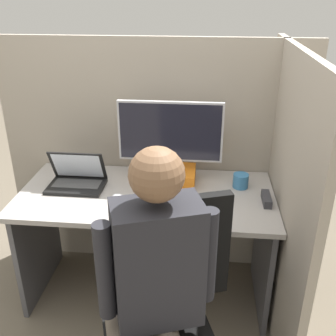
{
  "coord_description": "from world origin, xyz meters",
  "views": [
    {
      "loc": [
        0.33,
        -1.65,
        1.84
      ],
      "look_at": [
        0.15,
        0.18,
        0.99
      ],
      "focal_mm": 42.0,
      "sensor_mm": 36.0,
      "label": 1
    }
  ],
  "objects": [
    {
      "name": "mouse",
      "position": [
        -0.15,
        0.27,
        0.76
      ],
      "size": [
        0.07,
        0.04,
        0.03
      ],
      "color": "silver",
      "rests_on": "desk"
    },
    {
      "name": "ground_plane",
      "position": [
        0.0,
        0.0,
        0.0
      ],
      "size": [
        12.0,
        12.0,
        0.0
      ],
      "primitive_type": "plane",
      "color": "#665B4C"
    },
    {
      "name": "person",
      "position": [
        0.15,
        -0.48,
        0.79
      ],
      "size": [
        0.46,
        0.49,
        1.35
      ],
      "color": "brown",
      "rests_on": "ground"
    },
    {
      "name": "carrot_toy",
      "position": [
        -0.11,
        0.15,
        0.76
      ],
      "size": [
        0.04,
        0.15,
        0.04
      ],
      "color": "orange",
      "rests_on": "desk"
    },
    {
      "name": "monitor",
      "position": [
        0.13,
        0.52,
        1.05
      ],
      "size": [
        0.62,
        0.18,
        0.42
      ],
      "color": "#B2B2B7",
      "rests_on": "paper_box"
    },
    {
      "name": "stapler",
      "position": [
        0.69,
        0.31,
        0.76
      ],
      "size": [
        0.04,
        0.15,
        0.04
      ],
      "color": "#2D2D33",
      "rests_on": "desk"
    },
    {
      "name": "laptop",
      "position": [
        -0.43,
        0.4,
        0.79
      ],
      "size": [
        0.33,
        0.22,
        0.22
      ],
      "color": "black",
      "rests_on": "desk"
    },
    {
      "name": "office_chair",
      "position": [
        0.2,
        -0.33,
        0.53
      ],
      "size": [
        0.59,
        0.63,
        1.02
      ],
      "color": "black",
      "rests_on": "ground"
    },
    {
      "name": "cubicle_panel_right",
      "position": [
        0.77,
        0.29,
        0.79
      ],
      "size": [
        0.04,
        1.36,
        1.58
      ],
      "color": "gray",
      "rests_on": "ground"
    },
    {
      "name": "cubicle_panel_back",
      "position": [
        0.0,
        0.74,
        0.79
      ],
      "size": [
        1.99,
        0.05,
        1.58
      ],
      "color": "gray",
      "rests_on": "ground"
    },
    {
      "name": "desk",
      "position": [
        0.0,
        0.36,
        0.56
      ],
      "size": [
        1.49,
        0.71,
        0.74
      ],
      "color": "#9E9993",
      "rests_on": "ground"
    },
    {
      "name": "paper_box",
      "position": [
        0.13,
        0.52,
        0.78
      ],
      "size": [
        0.31,
        0.23,
        0.08
      ],
      "color": "orange",
      "rests_on": "desk"
    },
    {
      "name": "coffee_mug",
      "position": [
        0.55,
        0.49,
        0.78
      ],
      "size": [
        0.09,
        0.09,
        0.09
      ],
      "color": "teal",
      "rests_on": "desk"
    }
  ]
}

